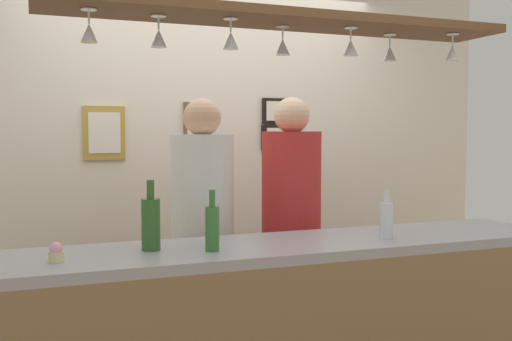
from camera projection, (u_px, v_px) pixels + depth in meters
back_wall at (204, 167)px, 4.03m from camera, size 4.40×0.06×2.60m
bar_counter at (305, 325)px, 2.57m from camera, size 2.70×0.55×1.04m
overhead_glass_rack at (287, 19)px, 2.68m from camera, size 2.20×0.36×0.04m
hanging_wineglass_far_left at (89, 32)px, 2.35m from camera, size 0.07×0.07×0.13m
hanging_wineglass_left at (159, 37)px, 2.49m from camera, size 0.07×0.07×0.13m
hanging_wineglass_center_left at (231, 39)px, 2.55m from camera, size 0.07×0.07×0.13m
hanging_wineglass_center at (282, 46)px, 2.73m from camera, size 0.07×0.07×0.13m
hanging_wineglass_center_right at (351, 47)px, 2.76m from camera, size 0.07×0.07×0.13m
hanging_wineglass_right at (390, 52)px, 2.96m from camera, size 0.07×0.07×0.13m
hanging_wineglass_far_right at (452, 52)px, 2.94m from camera, size 0.07×0.07×0.13m
person_middle_white_patterned_shirt at (203, 225)px, 3.19m from camera, size 0.34×0.34×1.72m
person_right_red_shirt at (291, 217)px, 3.38m from camera, size 0.34×0.34×1.74m
bottle_soda_clear at (386, 219)px, 2.77m from camera, size 0.06×0.06×0.23m
bottle_champagne_green at (151, 223)px, 2.50m from camera, size 0.08×0.08×0.30m
bottle_beer_green_import at (212, 227)px, 2.48m from camera, size 0.06×0.06×0.26m
cupcake at (56, 253)px, 2.27m from camera, size 0.06×0.06×0.08m
picture_frame_upper_small at (277, 111)px, 4.15m from camera, size 0.22×0.02×0.18m
picture_frame_crest at (197, 122)px, 3.95m from camera, size 0.18×0.02×0.26m
picture_frame_lower_pair at (281, 138)px, 4.18m from camera, size 0.30×0.02×0.18m
picture_frame_caricature at (104, 133)px, 3.74m from camera, size 0.26×0.02×0.34m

